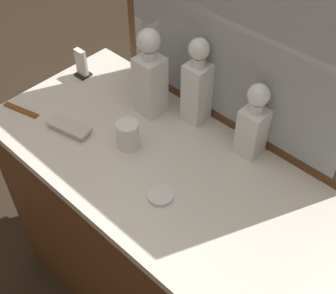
{
  "coord_description": "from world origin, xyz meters",
  "views": [
    {
      "loc": [
        0.63,
        -0.67,
        1.86
      ],
      "look_at": [
        0.0,
        0.0,
        0.92
      ],
      "focal_mm": 48.23,
      "sensor_mm": 36.0,
      "label": 1
    }
  ],
  "objects_px": {
    "napkin_holder": "(82,65)",
    "tortoiseshell_comb": "(21,110)",
    "crystal_decanter_far_right": "(197,89)",
    "crystal_decanter_left": "(150,80)",
    "silver_brush_front": "(69,128)",
    "crystal_decanter_right": "(253,127)",
    "crystal_tumbler_far_right": "(128,136)",
    "porcelain_dish": "(161,195)"
  },
  "relations": [
    {
      "from": "crystal_decanter_far_right",
      "to": "crystal_decanter_left",
      "type": "height_order",
      "value": "crystal_decanter_left"
    },
    {
      "from": "porcelain_dish",
      "to": "crystal_tumbler_far_right",
      "type": "bearing_deg",
      "value": 159.79
    },
    {
      "from": "porcelain_dish",
      "to": "tortoiseshell_comb",
      "type": "height_order",
      "value": "porcelain_dish"
    },
    {
      "from": "crystal_decanter_left",
      "to": "silver_brush_front",
      "type": "xyz_separation_m",
      "value": [
        -0.12,
        -0.26,
        -0.11
      ]
    },
    {
      "from": "crystal_tumbler_far_right",
      "to": "napkin_holder",
      "type": "xyz_separation_m",
      "value": [
        -0.39,
        0.13,
        0.01
      ]
    },
    {
      "from": "silver_brush_front",
      "to": "porcelain_dish",
      "type": "relative_size",
      "value": 2.05
    },
    {
      "from": "crystal_decanter_far_right",
      "to": "napkin_holder",
      "type": "xyz_separation_m",
      "value": [
        -0.46,
        -0.11,
        -0.08
      ]
    },
    {
      "from": "crystal_decanter_far_right",
      "to": "crystal_decanter_right",
      "type": "xyz_separation_m",
      "value": [
        0.22,
        -0.0,
        -0.02
      ]
    },
    {
      "from": "tortoiseshell_comb",
      "to": "crystal_decanter_right",
      "type": "bearing_deg",
      "value": 29.27
    },
    {
      "from": "crystal_decanter_left",
      "to": "silver_brush_front",
      "type": "distance_m",
      "value": 0.31
    },
    {
      "from": "tortoiseshell_comb",
      "to": "napkin_holder",
      "type": "bearing_deg",
      "value": 90.67
    },
    {
      "from": "crystal_decanter_right",
      "to": "silver_brush_front",
      "type": "height_order",
      "value": "crystal_decanter_right"
    },
    {
      "from": "crystal_decanter_far_right",
      "to": "crystal_decanter_left",
      "type": "relative_size",
      "value": 0.98
    },
    {
      "from": "crystal_decanter_left",
      "to": "tortoiseshell_comb",
      "type": "xyz_separation_m",
      "value": [
        -0.32,
        -0.31,
        -0.12
      ]
    },
    {
      "from": "napkin_holder",
      "to": "tortoiseshell_comb",
      "type": "bearing_deg",
      "value": -89.33
    },
    {
      "from": "crystal_decanter_right",
      "to": "porcelain_dish",
      "type": "distance_m",
      "value": 0.34
    },
    {
      "from": "crystal_decanter_far_right",
      "to": "napkin_holder",
      "type": "height_order",
      "value": "crystal_decanter_far_right"
    },
    {
      "from": "silver_brush_front",
      "to": "porcelain_dish",
      "type": "distance_m",
      "value": 0.41
    },
    {
      "from": "crystal_decanter_far_right",
      "to": "crystal_tumbler_far_right",
      "type": "xyz_separation_m",
      "value": [
        -0.07,
        -0.24,
        -0.08
      ]
    },
    {
      "from": "silver_brush_front",
      "to": "porcelain_dish",
      "type": "height_order",
      "value": "silver_brush_front"
    },
    {
      "from": "crystal_decanter_far_right",
      "to": "crystal_decanter_right",
      "type": "bearing_deg",
      "value": -0.67
    },
    {
      "from": "crystal_decanter_left",
      "to": "porcelain_dish",
      "type": "bearing_deg",
      "value": -41.04
    },
    {
      "from": "crystal_decanter_right",
      "to": "crystal_tumbler_far_right",
      "type": "distance_m",
      "value": 0.38
    },
    {
      "from": "crystal_decanter_left",
      "to": "silver_brush_front",
      "type": "height_order",
      "value": "crystal_decanter_left"
    },
    {
      "from": "silver_brush_front",
      "to": "napkin_holder",
      "type": "relative_size",
      "value": 1.43
    },
    {
      "from": "tortoiseshell_comb",
      "to": "crystal_decanter_far_right",
      "type": "bearing_deg",
      "value": 40.01
    },
    {
      "from": "crystal_tumbler_far_right",
      "to": "porcelain_dish",
      "type": "bearing_deg",
      "value": -20.21
    },
    {
      "from": "crystal_tumbler_far_right",
      "to": "silver_brush_front",
      "type": "relative_size",
      "value": 0.58
    },
    {
      "from": "crystal_decanter_left",
      "to": "porcelain_dish",
      "type": "relative_size",
      "value": 4.06
    },
    {
      "from": "crystal_tumbler_far_right",
      "to": "napkin_holder",
      "type": "height_order",
      "value": "napkin_holder"
    },
    {
      "from": "crystal_decanter_right",
      "to": "crystal_tumbler_far_right",
      "type": "bearing_deg",
      "value": -140.36
    },
    {
      "from": "napkin_holder",
      "to": "crystal_decanter_right",
      "type": "bearing_deg",
      "value": 8.84
    },
    {
      "from": "crystal_decanter_left",
      "to": "tortoiseshell_comb",
      "type": "height_order",
      "value": "crystal_decanter_left"
    },
    {
      "from": "napkin_holder",
      "to": "crystal_decanter_left",
      "type": "bearing_deg",
      "value": 6.38
    },
    {
      "from": "crystal_decanter_far_right",
      "to": "porcelain_dish",
      "type": "bearing_deg",
      "value": -65.16
    },
    {
      "from": "tortoiseshell_comb",
      "to": "napkin_holder",
      "type": "distance_m",
      "value": 0.28
    },
    {
      "from": "silver_brush_front",
      "to": "crystal_decanter_far_right",
      "type": "bearing_deg",
      "value": 51.98
    },
    {
      "from": "crystal_decanter_far_right",
      "to": "tortoiseshell_comb",
      "type": "xyz_separation_m",
      "value": [
        -0.46,
        -0.39,
        -0.12
      ]
    },
    {
      "from": "crystal_decanter_right",
      "to": "crystal_tumbler_far_right",
      "type": "xyz_separation_m",
      "value": [
        -0.29,
        -0.24,
        -0.06
      ]
    },
    {
      "from": "napkin_holder",
      "to": "crystal_tumbler_far_right",
      "type": "bearing_deg",
      "value": -18.83
    },
    {
      "from": "crystal_decanter_left",
      "to": "napkin_holder",
      "type": "distance_m",
      "value": 0.34
    },
    {
      "from": "crystal_decanter_right",
      "to": "napkin_holder",
      "type": "xyz_separation_m",
      "value": [
        -0.69,
        -0.11,
        -0.06
      ]
    }
  ]
}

